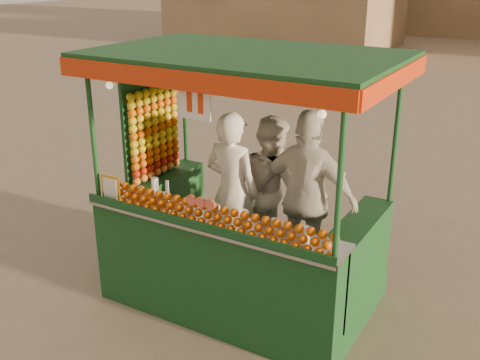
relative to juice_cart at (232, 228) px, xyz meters
The scene contains 5 objects.
ground 0.97m from the juice_cart, 146.01° to the left, with size 90.00×90.00×0.00m, color #766554.
juice_cart is the anchor object (origin of this frame).
vendor_left 0.41m from the juice_cart, 120.48° to the left, with size 0.69×0.47×1.85m.
vendor_middle 0.71m from the juice_cart, 75.48° to the left, with size 1.07×1.03×1.74m.
vendor_right 0.90m from the juice_cart, 27.42° to the left, with size 1.14×0.49×1.94m.
Camera 1 is at (3.16, -4.98, 3.66)m, focal length 42.10 mm.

